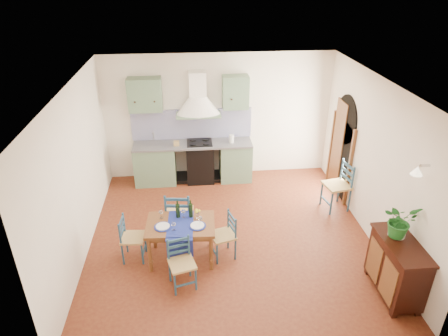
{
  "coord_description": "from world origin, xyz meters",
  "views": [
    {
      "loc": [
        -0.67,
        -5.87,
        4.45
      ],
      "look_at": [
        -0.09,
        0.3,
        1.25
      ],
      "focal_mm": 32.0,
      "sensor_mm": 36.0,
      "label": 1
    }
  ],
  "objects": [
    {
      "name": "back_wall",
      "position": [
        -0.47,
        2.29,
        1.05
      ],
      "size": [
        5.0,
        0.96,
        2.8
      ],
      "color": "silver",
      "rests_on": "ground"
    },
    {
      "name": "floor",
      "position": [
        0.0,
        0.0,
        0.0
      ],
      "size": [
        5.0,
        5.0,
        0.0
      ],
      "primitive_type": "plane",
      "color": "#4F1A10",
      "rests_on": "ground"
    },
    {
      "name": "sideboard",
      "position": [
        2.26,
        -1.63,
        0.51
      ],
      "size": [
        0.5,
        1.05,
        0.94
      ],
      "color": "black",
      "rests_on": "ground"
    },
    {
      "name": "chair_left",
      "position": [
        -1.69,
        -0.45,
        0.41
      ],
      "size": [
        0.4,
        0.4,
        0.8
      ],
      "color": "navy",
      "rests_on": "ground"
    },
    {
      "name": "left_wall",
      "position": [
        -2.5,
        0.0,
        1.4
      ],
      "size": [
        0.04,
        5.0,
        2.8
      ],
      "primitive_type": "cube",
      "color": "silver",
      "rests_on": "ground"
    },
    {
      "name": "chair_near",
      "position": [
        -0.87,
        -1.15,
        0.42
      ],
      "size": [
        0.46,
        0.46,
        0.81
      ],
      "color": "navy",
      "rests_on": "ground"
    },
    {
      "name": "chair_right",
      "position": [
        -0.16,
        -0.53,
        0.42
      ],
      "size": [
        0.47,
        0.47,
        0.81
      ],
      "color": "navy",
      "rests_on": "ground"
    },
    {
      "name": "ceiling",
      "position": [
        0.0,
        0.0,
        2.8
      ],
      "size": [
        5.0,
        5.0,
        0.01
      ],
      "primitive_type": "cube",
      "color": "silver",
      "rests_on": "back_wall"
    },
    {
      "name": "dining_table",
      "position": [
        -0.87,
        -0.53,
        0.62
      ],
      "size": [
        1.13,
        0.86,
        1.02
      ],
      "color": "brown",
      "rests_on": "ground"
    },
    {
      "name": "chair_far",
      "position": [
        -0.91,
        0.02,
        0.51
      ],
      "size": [
        0.51,
        0.51,
        0.99
      ],
      "color": "navy",
      "rests_on": "ground"
    },
    {
      "name": "potted_plant",
      "position": [
        2.26,
        -1.45,
        1.19
      ],
      "size": [
        0.57,
        0.53,
        0.51
      ],
      "primitive_type": "imported",
      "rotation": [
        0.0,
        0.0,
        0.33
      ],
      "color": "#1F6523",
      "rests_on": "sideboard"
    },
    {
      "name": "right_wall",
      "position": [
        2.5,
        0.28,
        1.34
      ],
      "size": [
        0.26,
        5.0,
        2.8
      ],
      "color": "silver",
      "rests_on": "ground"
    },
    {
      "name": "chair_spare",
      "position": [
        2.23,
        0.74,
        0.51
      ],
      "size": [
        0.54,
        0.54,
        0.99
      ],
      "color": "navy",
      "rests_on": "ground"
    }
  ]
}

